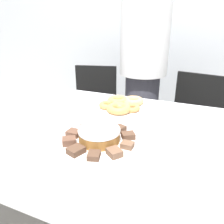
{
  "coord_description": "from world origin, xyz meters",
  "views": [
    {
      "loc": [
        0.44,
        -0.85,
        1.24
      ],
      "look_at": [
        0.05,
        0.07,
        0.84
      ],
      "focal_mm": 35.0,
      "sensor_mm": 36.0,
      "label": 1
    }
  ],
  "objects_px": {
    "plate_donuts": "(121,108)",
    "napkin": "(186,135)",
    "person_standing": "(143,69)",
    "office_chair_left": "(94,117)",
    "plate_cake": "(99,142)",
    "frosted_cake": "(99,135)",
    "office_chair_right": "(190,133)"
  },
  "relations": [
    {
      "from": "person_standing",
      "to": "office_chair_left",
      "type": "relative_size",
      "value": 1.95
    },
    {
      "from": "plate_donuts",
      "to": "office_chair_left",
      "type": "bearing_deg",
      "value": 130.22
    },
    {
      "from": "plate_cake",
      "to": "frosted_cake",
      "type": "xyz_separation_m",
      "value": [
        -0.0,
        0.0,
        0.03
      ]
    },
    {
      "from": "plate_cake",
      "to": "plate_donuts",
      "type": "bearing_deg",
      "value": 98.21
    },
    {
      "from": "plate_cake",
      "to": "napkin",
      "type": "height_order",
      "value": "plate_cake"
    },
    {
      "from": "frosted_cake",
      "to": "napkin",
      "type": "distance_m",
      "value": 0.39
    },
    {
      "from": "office_chair_right",
      "to": "plate_donuts",
      "type": "height_order",
      "value": "office_chair_right"
    },
    {
      "from": "plate_cake",
      "to": "frosted_cake",
      "type": "relative_size",
      "value": 1.89
    },
    {
      "from": "person_standing",
      "to": "plate_donuts",
      "type": "xyz_separation_m",
      "value": [
        0.06,
        -0.67,
        -0.11
      ]
    },
    {
      "from": "person_standing",
      "to": "plate_donuts",
      "type": "distance_m",
      "value": 0.68
    },
    {
      "from": "plate_donuts",
      "to": "frosted_cake",
      "type": "bearing_deg",
      "value": -81.79
    },
    {
      "from": "office_chair_right",
      "to": "frosted_cake",
      "type": "bearing_deg",
      "value": -95.94
    },
    {
      "from": "plate_donuts",
      "to": "plate_cake",
      "type": "bearing_deg",
      "value": -81.79
    },
    {
      "from": "person_standing",
      "to": "frosted_cake",
      "type": "distance_m",
      "value": 1.09
    },
    {
      "from": "office_chair_left",
      "to": "plate_cake",
      "type": "height_order",
      "value": "office_chair_left"
    },
    {
      "from": "office_chair_left",
      "to": "frosted_cake",
      "type": "bearing_deg",
      "value": -75.58
    },
    {
      "from": "person_standing",
      "to": "plate_donuts",
      "type": "height_order",
      "value": "person_standing"
    },
    {
      "from": "frosted_cake",
      "to": "napkin",
      "type": "height_order",
      "value": "frosted_cake"
    },
    {
      "from": "office_chair_left",
      "to": "person_standing",
      "type": "bearing_deg",
      "value": -4.3
    },
    {
      "from": "napkin",
      "to": "person_standing",
      "type": "bearing_deg",
      "value": 116.96
    },
    {
      "from": "office_chair_left",
      "to": "napkin",
      "type": "bearing_deg",
      "value": -56.52
    },
    {
      "from": "plate_cake",
      "to": "napkin",
      "type": "bearing_deg",
      "value": 32.08
    },
    {
      "from": "person_standing",
      "to": "napkin",
      "type": "relative_size",
      "value": 13.01
    },
    {
      "from": "office_chair_right",
      "to": "office_chair_left",
      "type": "bearing_deg",
      "value": -167.87
    },
    {
      "from": "plate_donuts",
      "to": "napkin",
      "type": "xyz_separation_m",
      "value": [
        0.39,
        -0.2,
        -0.0
      ]
    },
    {
      "from": "plate_cake",
      "to": "office_chair_right",
      "type": "bearing_deg",
      "value": 71.98
    },
    {
      "from": "person_standing",
      "to": "office_chair_left",
      "type": "bearing_deg",
      "value": -169.53
    },
    {
      "from": "office_chair_left",
      "to": "plate_donuts",
      "type": "height_order",
      "value": "office_chair_left"
    },
    {
      "from": "person_standing",
      "to": "office_chair_left",
      "type": "height_order",
      "value": "person_standing"
    },
    {
      "from": "person_standing",
      "to": "office_chair_right",
      "type": "height_order",
      "value": "person_standing"
    },
    {
      "from": "plate_cake",
      "to": "plate_donuts",
      "type": "xyz_separation_m",
      "value": [
        -0.06,
        0.41,
        -0.0
      ]
    },
    {
      "from": "office_chair_right",
      "to": "frosted_cake",
      "type": "height_order",
      "value": "office_chair_right"
    }
  ]
}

